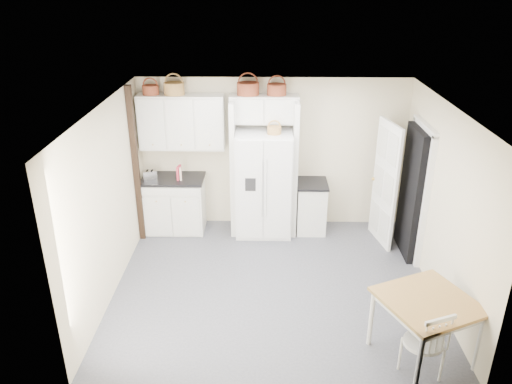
{
  "coord_description": "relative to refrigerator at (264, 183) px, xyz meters",
  "views": [
    {
      "loc": [
        -0.14,
        -6.08,
        4.14
      ],
      "look_at": [
        -0.26,
        0.4,
        1.28
      ],
      "focal_mm": 35.0,
      "sensor_mm": 36.0,
      "label": 1
    }
  ],
  "objects": [
    {
      "name": "basket_upper_b",
      "position": [
        -1.44,
        0.19,
        1.55
      ],
      "size": [
        0.33,
        0.33,
        0.19
      ],
      "primitive_type": "cylinder",
      "color": "olive",
      "rests_on": "upper_cabinet"
    },
    {
      "name": "fridge_panel_left",
      "position": [
        -0.51,
        0.06,
        0.25
      ],
      "size": [
        0.08,
        0.6,
        2.3
      ],
      "primitive_type": "cube",
      "color": "silver",
      "rests_on": "floor"
    },
    {
      "name": "wall_left",
      "position": [
        -2.1,
        -1.64,
        0.4
      ],
      "size": [
        0.0,
        4.0,
        4.0
      ],
      "primitive_type": "plane",
      "rotation": [
        1.57,
        0.0,
        1.57
      ],
      "color": "beige",
      "rests_on": "floor"
    },
    {
      "name": "ceiling",
      "position": [
        0.15,
        -1.64,
        1.7
      ],
      "size": [
        4.5,
        4.5,
        0.0
      ],
      "primitive_type": "plane",
      "color": "white",
      "rests_on": "wall_back"
    },
    {
      "name": "doorway_void",
      "position": [
        2.31,
        -0.64,
        0.13
      ],
      "size": [
        0.18,
        0.85,
        2.05
      ],
      "primitive_type": "cube",
      "color": "black",
      "rests_on": "floor"
    },
    {
      "name": "cookbook_cream",
      "position": [
        -1.39,
        -0.02,
        0.18
      ],
      "size": [
        0.06,
        0.15,
        0.21
      ],
      "primitive_type": "cube",
      "rotation": [
        0.0,
        0.0,
        0.25
      ],
      "color": "beige",
      "rests_on": "counter_left"
    },
    {
      "name": "basket_fridge_b",
      "position": [
        0.16,
        -0.1,
        0.96
      ],
      "size": [
        0.22,
        0.22,
        0.12
      ],
      "primitive_type": "cylinder",
      "color": "olive",
      "rests_on": "refrigerator"
    },
    {
      "name": "counter_left",
      "position": [
        -1.54,
        0.06,
        0.05
      ],
      "size": [
        1.04,
        0.68,
        0.04
      ],
      "primitive_type": "cube",
      "color": "black",
      "rests_on": "base_cab_left"
    },
    {
      "name": "base_cab_right",
      "position": [
        0.82,
        0.06,
        -0.47
      ],
      "size": [
        0.49,
        0.58,
        0.86
      ],
      "primitive_type": "cube",
      "color": "silver",
      "rests_on": "floor"
    },
    {
      "name": "dining_table",
      "position": [
        1.85,
        -3.09,
        -0.5
      ],
      "size": [
        1.27,
        1.27,
        0.8
      ],
      "primitive_type": "cube",
      "rotation": [
        0.0,
        0.0,
        0.43
      ],
      "color": "olive",
      "rests_on": "floor"
    },
    {
      "name": "basket_upper_a",
      "position": [
        -1.82,
        0.19,
        1.53
      ],
      "size": [
        0.26,
        0.26,
        0.15
      ],
      "primitive_type": "cylinder",
      "color": "maroon",
      "rests_on": "upper_cabinet"
    },
    {
      "name": "wall_back",
      "position": [
        0.15,
        0.36,
        0.4
      ],
      "size": [
        4.5,
        0.0,
        4.5
      ],
      "primitive_type": "plane",
      "rotation": [
        1.57,
        0.0,
        0.0
      ],
      "color": "beige",
      "rests_on": "floor"
    },
    {
      "name": "refrigerator",
      "position": [
        0.0,
        0.0,
        0.0
      ],
      "size": [
        0.93,
        0.74,
        1.79
      ],
      "primitive_type": "cube",
      "color": "silver",
      "rests_on": "floor"
    },
    {
      "name": "trim_post",
      "position": [
        -2.05,
        -0.29,
        0.4
      ],
      "size": [
        0.09,
        0.09,
        2.6
      ],
      "primitive_type": "cube",
      "color": "black",
      "rests_on": "floor"
    },
    {
      "name": "windsor_chair",
      "position": [
        1.75,
        -3.39,
        -0.43
      ],
      "size": [
        0.57,
        0.55,
        0.93
      ],
      "primitive_type": "cube",
      "rotation": [
        0.0,
        0.0,
        0.37
      ],
      "color": "silver",
      "rests_on": "floor"
    },
    {
      "name": "base_cab_left",
      "position": [
        -1.54,
        0.06,
        -0.43
      ],
      "size": [
        1.0,
        0.63,
        0.93
      ],
      "primitive_type": "cube",
      "color": "silver",
      "rests_on": "floor"
    },
    {
      "name": "door_slab",
      "position": [
        1.95,
        -0.31,
        0.13
      ],
      "size": [
        0.21,
        0.79,
        2.05
      ],
      "primitive_type": "cube",
      "rotation": [
        0.0,
        0.0,
        -1.36
      ],
      "color": "white",
      "rests_on": "floor"
    },
    {
      "name": "counter_right",
      "position": [
        0.82,
        0.06,
        -0.02
      ],
      "size": [
        0.53,
        0.62,
        0.04
      ],
      "primitive_type": "cube",
      "color": "black",
      "rests_on": "base_cab_right"
    },
    {
      "name": "basket_bridge_b",
      "position": [
        0.2,
        0.19,
        1.54
      ],
      "size": [
        0.31,
        0.31,
        0.18
      ],
      "primitive_type": "cylinder",
      "color": "maroon",
      "rests_on": "bridge_cabinet"
    },
    {
      "name": "cookbook_red",
      "position": [
        -1.41,
        -0.02,
        0.19
      ],
      "size": [
        0.06,
        0.16,
        0.24
      ],
      "primitive_type": "cube",
      "rotation": [
        0.0,
        0.0,
        -0.19
      ],
      "color": "#AF2A3C",
      "rests_on": "counter_left"
    },
    {
      "name": "toaster",
      "position": [
        -1.9,
        -0.03,
        0.15
      ],
      "size": [
        0.25,
        0.19,
        0.15
      ],
      "primitive_type": "cube",
      "rotation": [
        0.0,
        0.0,
        0.34
      ],
      "color": "silver",
      "rests_on": "counter_left"
    },
    {
      "name": "wall_right",
      "position": [
        2.4,
        -1.64,
        0.4
      ],
      "size": [
        0.0,
        4.0,
        4.0
      ],
      "primitive_type": "plane",
      "rotation": [
        1.57,
        0.0,
        -1.57
      ],
      "color": "beige",
      "rests_on": "floor"
    },
    {
      "name": "fridge_panel_right",
      "position": [
        0.51,
        0.06,
        0.25
      ],
      "size": [
        0.08,
        0.6,
        2.3
      ],
      "primitive_type": "cube",
      "color": "silver",
      "rests_on": "floor"
    },
    {
      "name": "basket_bridge_a",
      "position": [
        -0.26,
        0.19,
        1.55
      ],
      "size": [
        0.35,
        0.35,
        0.2
      ],
      "primitive_type": "cylinder",
      "color": "maroon",
      "rests_on": "bridge_cabinet"
    },
    {
      "name": "bridge_cabinet",
      "position": [
        0.0,
        0.19,
        1.23
      ],
      "size": [
        1.12,
        0.34,
        0.45
      ],
      "primitive_type": "cube",
      "color": "silver",
      "rests_on": "wall_back"
    },
    {
      "name": "floor",
      "position": [
        0.15,
        -1.64,
        -0.9
      ],
      "size": [
        4.5,
        4.5,
        0.0
      ],
      "primitive_type": "plane",
      "color": "#3D3E42",
      "rests_on": "ground"
    },
    {
      "name": "upper_cabinet",
      "position": [
        -1.35,
        0.19,
        1.0
      ],
      "size": [
        1.4,
        0.34,
        0.9
      ],
      "primitive_type": "cube",
      "color": "silver",
      "rests_on": "wall_back"
    }
  ]
}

